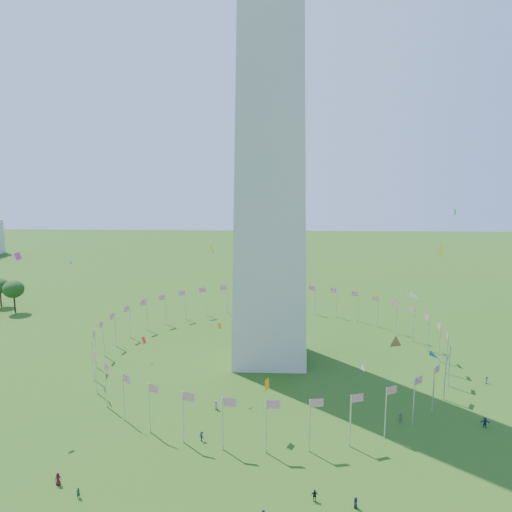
% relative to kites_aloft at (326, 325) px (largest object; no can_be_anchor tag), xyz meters
% --- Properties ---
extents(ground, '(600.00, 600.00, 0.00)m').
position_rel_kites_aloft_xyz_m(ground, '(-10.46, -22.58, -17.36)').
color(ground, '#234A11').
rests_on(ground, ground).
extents(flag_ring, '(80.24, 80.24, 9.00)m').
position_rel_kites_aloft_xyz_m(flag_ring, '(-10.46, 27.42, -12.86)').
color(flag_ring, silver).
rests_on(flag_ring, ground).
extents(crowd, '(82.76, 75.61, 1.89)m').
position_rel_kites_aloft_xyz_m(crowd, '(-3.72, -18.77, -16.49)').
color(crowd, gray).
rests_on(crowd, ground).
extents(kites_aloft, '(85.32, 63.88, 32.67)m').
position_rel_kites_aloft_xyz_m(kites_aloft, '(0.00, 0.00, 0.00)').
color(kites_aloft, white).
rests_on(kites_aloft, ground).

